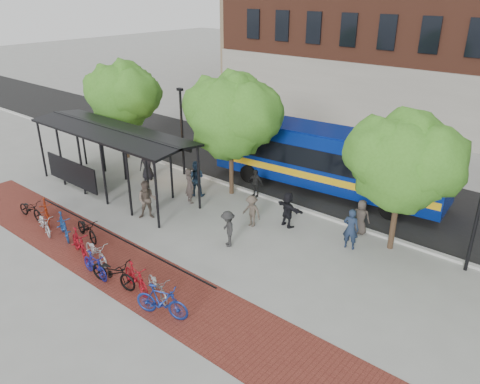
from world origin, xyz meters
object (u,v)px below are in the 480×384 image
Objects in this scene: lamp_post_right at (479,207)px; bike_4 at (87,229)px; bus_shelter at (110,138)px; bike_6 at (96,252)px; bike_8 at (113,272)px; pedestrian_1 at (190,186)px; pedestrian_0 at (147,165)px; tree_c at (406,159)px; bike_1 at (46,212)px; tree_a at (123,93)px; pedestrian_5 at (288,209)px; lamp_post_left at (182,130)px; pedestrian_6 at (361,217)px; bike_0 at (30,209)px; pedestrian_2 at (196,178)px; pedestrian_9 at (228,229)px; bike_3 at (64,226)px; pedestrian_7 at (351,229)px; bike_7 at (95,265)px; bike_9 at (136,278)px; pedestrian_4 at (255,183)px; bike_5 at (79,244)px; bus at (327,156)px; tree_b at (233,113)px; bike_10 at (158,286)px; pedestrian_3 at (252,211)px; bike_2 at (45,223)px; pedestrian_8 at (147,200)px.

bike_4 is at bearing -149.08° from lamp_post_right.
bus_shelter reaches higher than bike_6.
bike_8 is 1.13× the size of pedestrian_1.
pedestrian_1 reaches higher than pedestrian_0.
tree_c is 3.05× the size of bike_1.
tree_a is 3.61× the size of pedestrian_5.
lamp_post_left is 3.14× the size of pedestrian_6.
tree_c is 17.26m from bike_0.
lamp_post_right is at bearing 0.69° from tree_a.
pedestrian_2 is 5.62m from pedestrian_9.
pedestrian_7 is at bearing -34.29° from bike_3.
bike_8 is (-9.82, -9.55, -2.19)m from lamp_post_right.
lamp_post_left is at bearing 32.50° from bike_7.
lamp_post_right reaches higher than bike_9.
bike_4 is at bearing -85.21° from bike_0.
bus_shelter reaches higher than pedestrian_9.
pedestrian_4 is at bearing 151.29° from pedestrian_9.
bike_5 is at bearing -143.91° from lamp_post_right.
bus is at bearing -15.14° from bike_4.
tree_b is 5.80m from pedestrian_5.
bike_10 is 1.00× the size of pedestrian_5.
pedestrian_6 is (7.28, 0.31, -3.64)m from tree_b.
pedestrian_1 reaches higher than pedestrian_3.
bike_4 is at bearing 60.52° from pedestrian_5.
pedestrian_3 is at bearing -30.96° from bike_4.
bike_6 is 1.13× the size of pedestrian_9.
pedestrian_3 is (6.79, 6.52, 0.30)m from bike_2.
bike_0 is 6.72m from bike_7.
pedestrian_8 is (-10.26, -4.85, -3.10)m from tree_c.
pedestrian_0 is at bearing 59.94° from bike_9.
pedestrian_2 is (1.24, 7.05, 0.40)m from bike_3.
bike_8 is 1.19× the size of bike_9.
tree_a is at bearing 39.86° from bike_8.
bike_1 is 1.10× the size of pedestrian_0.
bike_10 is 0.93× the size of pedestrian_7.
bike_5 is (-12.60, -9.19, -2.16)m from lamp_post_right.
pedestrian_1 is 0.99× the size of pedestrian_8.
tree_c is 13.16m from lamp_post_left.
pedestrian_2 is at bearing -172.04° from tree_c.
pedestrian_5 is 1.05× the size of pedestrian_9.
pedestrian_8 is (2.44, 3.97, 0.49)m from bike_2.
tree_a reaches higher than bike_9.
bike_3 is 0.96× the size of bike_5.
bike_5 is at bearing -119.68° from pedestrian_3.
lamp_post_left is 2.78× the size of bike_6.
bike_6 is 1.08× the size of pedestrian_5.
pedestrian_0 is (-8.10, 7.31, 0.35)m from bike_9.
pedestrian_2 is at bearing -139.92° from bus.
pedestrian_9 reaches higher than bike_1.
bike_6 is at bearing -112.65° from pedestrian_8.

